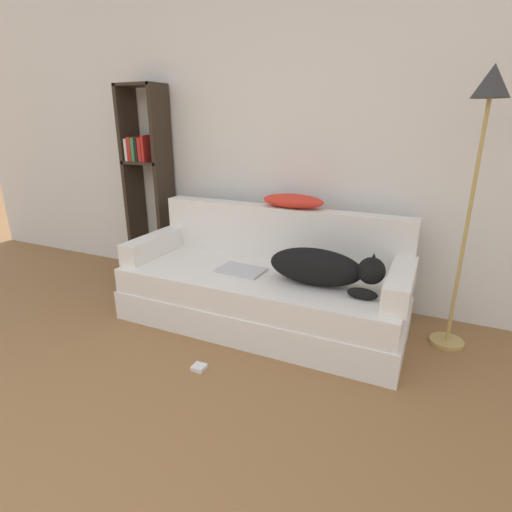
# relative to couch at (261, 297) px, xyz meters

# --- Properties ---
(wall_back) EXTENTS (7.15, 0.06, 2.70)m
(wall_back) POSITION_rel_couch_xyz_m (-0.17, 0.66, 1.15)
(wall_back) COLOR silver
(wall_back) RESTS_ON ground_plane
(couch) EXTENTS (2.04, 0.86, 0.40)m
(couch) POSITION_rel_couch_xyz_m (0.00, 0.00, 0.00)
(couch) COLOR silver
(couch) RESTS_ON ground_plane
(couch_backrest) EXTENTS (2.00, 0.15, 0.41)m
(couch_backrest) POSITION_rel_couch_xyz_m (-0.00, 0.36, 0.41)
(couch_backrest) COLOR silver
(couch_backrest) RESTS_ON couch
(couch_arm_left) EXTENTS (0.15, 0.67, 0.16)m
(couch_arm_left) POSITION_rel_couch_xyz_m (-0.95, -0.01, 0.28)
(couch_arm_left) COLOR silver
(couch_arm_left) RESTS_ON couch
(couch_arm_right) EXTENTS (0.15, 0.67, 0.16)m
(couch_arm_right) POSITION_rel_couch_xyz_m (0.95, -0.01, 0.28)
(couch_arm_right) COLOR silver
(couch_arm_right) RESTS_ON couch
(dog) EXTENTS (0.76, 0.26, 0.26)m
(dog) POSITION_rel_couch_xyz_m (0.47, -0.06, 0.33)
(dog) COLOR black
(dog) RESTS_ON couch
(laptop) EXTENTS (0.34, 0.24, 0.02)m
(laptop) POSITION_rel_couch_xyz_m (-0.14, -0.05, 0.21)
(laptop) COLOR #B7B7BC
(laptop) RESTS_ON couch
(throw_pillow) EXTENTS (0.48, 0.22, 0.10)m
(throw_pillow) POSITION_rel_couch_xyz_m (0.09, 0.37, 0.66)
(throw_pillow) COLOR red
(throw_pillow) RESTS_ON couch_backrest
(bookshelf) EXTENTS (0.40, 0.26, 1.73)m
(bookshelf) POSITION_rel_couch_xyz_m (-1.37, 0.47, 0.78)
(bookshelf) COLOR #2D2319
(bookshelf) RESTS_ON ground_plane
(floor_lamp) EXTENTS (0.22, 0.22, 1.73)m
(floor_lamp) POSITION_rel_couch_xyz_m (1.27, 0.25, 1.16)
(floor_lamp) COLOR tan
(floor_lamp) RESTS_ON ground_plane
(power_adapter) EXTENTS (0.08, 0.08, 0.03)m
(power_adapter) POSITION_rel_couch_xyz_m (-0.09, -0.72, -0.18)
(power_adapter) COLOR silver
(power_adapter) RESTS_ON ground_plane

